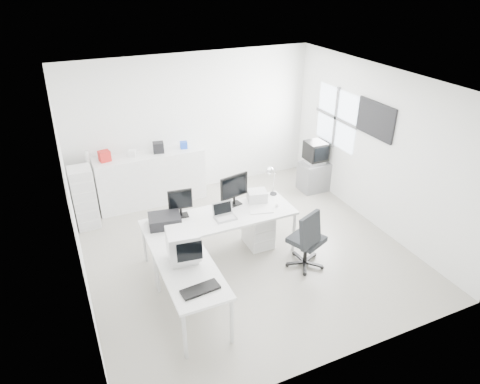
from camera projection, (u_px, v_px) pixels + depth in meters
name	position (u px, v px, depth m)	size (l,w,h in m)	color
floor	(245.00, 250.00, 7.16)	(5.00, 5.00, 0.01)	beige
ceiling	(246.00, 82.00, 5.83)	(5.00, 5.00, 0.01)	white
back_wall	(193.00, 125.00, 8.51)	(5.00, 0.02, 2.80)	white
left_wall	(72.00, 208.00, 5.60)	(0.02, 5.00, 2.80)	white
right_wall	(377.00, 149.00, 7.39)	(0.02, 5.00, 2.80)	white
window	(336.00, 118.00, 8.26)	(0.02, 1.20, 1.10)	white
wall_picture	(376.00, 120.00, 7.23)	(0.04, 0.90, 0.60)	black
main_desk	(220.00, 236.00, 6.84)	(2.40, 0.80, 0.75)	white
side_desk	(192.00, 294.00, 5.65)	(0.70, 1.40, 0.75)	white
drawer_pedestal	(258.00, 229.00, 7.17)	(0.40, 0.50, 0.60)	white
inkjet_printer	(165.00, 220.00, 6.40)	(0.47, 0.37, 0.17)	black
lcd_monitor_small	(180.00, 203.00, 6.56)	(0.37, 0.21, 0.47)	black
lcd_monitor_large	(234.00, 190.00, 6.87)	(0.51, 0.20, 0.53)	black
laptop	(225.00, 212.00, 6.55)	(0.34, 0.35, 0.23)	#B7B7BA
white_keyboard	(262.00, 212.00, 6.78)	(0.38, 0.12, 0.02)	white
white_mouse	(277.00, 205.00, 6.91)	(0.05, 0.05, 0.05)	white
laser_printer	(257.00, 196.00, 7.07)	(0.31, 0.27, 0.18)	silver
desk_lamp	(274.00, 183.00, 7.20)	(0.15, 0.15, 0.44)	silver
crt_monitor	(183.00, 246.00, 5.57)	(0.41, 0.41, 0.47)	#B7B7BA
black_keyboard	(200.00, 289.00, 5.15)	(0.47, 0.19, 0.03)	black
office_chair	(307.00, 237.00, 6.56)	(0.61, 0.61, 1.06)	#25282A
tv_cabinet	(314.00, 176.00, 8.93)	(0.56, 0.46, 0.61)	slate
crt_tv	(316.00, 153.00, 8.68)	(0.50, 0.48, 0.45)	black
sideboard	(151.00, 178.00, 8.36)	(2.08, 0.52, 1.04)	white
clutter_box_a	(105.00, 156.00, 7.78)	(0.19, 0.17, 0.19)	red
clutter_box_b	(132.00, 153.00, 7.97)	(0.13, 0.11, 0.13)	white
clutter_box_c	(158.00, 147.00, 8.14)	(0.20, 0.18, 0.20)	black
clutter_box_d	(184.00, 145.00, 8.33)	(0.14, 0.12, 0.14)	blue
clutter_bottle	(87.00, 157.00, 7.70)	(0.07, 0.07, 0.22)	white
filing_cabinet	(84.00, 198.00, 7.59)	(0.39, 0.47, 1.12)	white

